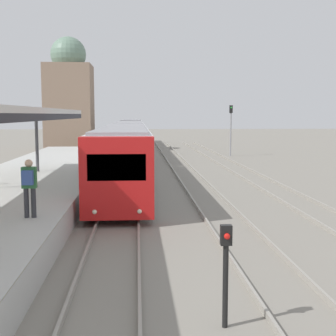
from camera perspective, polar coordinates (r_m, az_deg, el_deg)
The scene contains 5 objects.
person_on_platform at distance 13.75m, azimuth -16.58°, elevation -1.82°, with size 0.40×0.40×1.66m.
train_near at distance 41.67m, azimuth -4.73°, elevation 3.70°, with size 2.53×52.17×3.19m.
signal_post_near at distance 8.53m, azimuth 7.05°, elevation -11.61°, with size 0.20×0.21×1.88m.
signal_mast_far at distance 43.38m, azimuth 7.66°, elevation 5.34°, with size 0.28×0.29×4.65m.
distant_domed_building at distance 49.52m, azimuth -11.94°, elevation 8.33°, with size 4.67×4.67×11.66m.
Camera 1 is at (0.69, -3.25, 3.81)m, focal length 50.00 mm.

